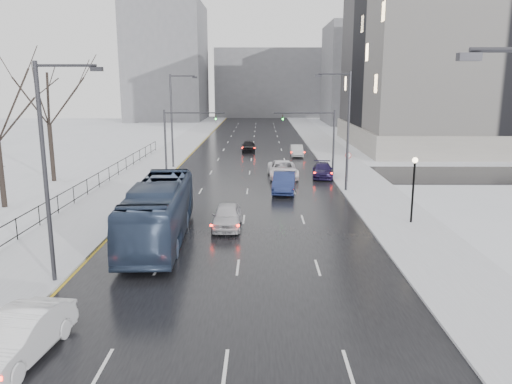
{
  "coord_description": "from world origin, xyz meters",
  "views": [
    {
      "loc": [
        1.14,
        -1.59,
        9.08
      ],
      "look_at": [
        0.85,
        28.44,
        2.5
      ],
      "focal_mm": 35.0,
      "sensor_mm": 36.0,
      "label": 1
    }
  ],
  "objects_px": {
    "streetlight_r_mid": "(346,126)",
    "sedan_left_near": "(19,337)",
    "sedan_right_cross": "(283,170)",
    "lamppost_r_mid": "(414,180)",
    "sedan_center_far": "(249,146)",
    "sedan_right_near": "(284,182)",
    "sedan_right_distant": "(297,151)",
    "bus": "(159,211)",
    "mast_signal_left": "(176,134)",
    "no_uturn_sign": "(348,158)",
    "tree_park_e": "(54,182)",
    "streetlight_l_far": "(174,116)",
    "streetlight_l_near": "(49,163)",
    "sedan_center_near": "(227,216)",
    "sedan_right_far": "(323,170)",
    "tree_park_d": "(5,208)",
    "mast_signal_right": "(323,134)"
  },
  "relations": [
    {
      "from": "sedan_right_near",
      "to": "sedan_center_far",
      "type": "xyz_separation_m",
      "value": [
        -3.62,
        25.72,
        -0.11
      ]
    },
    {
      "from": "tree_park_d",
      "to": "sedan_right_cross",
      "type": "relative_size",
      "value": 2.12
    },
    {
      "from": "tree_park_e",
      "to": "streetlight_r_mid",
      "type": "distance_m",
      "value": 27.25
    },
    {
      "from": "sedan_center_far",
      "to": "streetlight_r_mid",
      "type": "bearing_deg",
      "value": -71.73
    },
    {
      "from": "bus",
      "to": "sedan_right_distant",
      "type": "bearing_deg",
      "value": 70.27
    },
    {
      "from": "streetlight_l_near",
      "to": "mast_signal_left",
      "type": "distance_m",
      "value": 28.05
    },
    {
      "from": "streetlight_l_near",
      "to": "no_uturn_sign",
      "type": "height_order",
      "value": "streetlight_l_near"
    },
    {
      "from": "lamppost_r_mid",
      "to": "sedan_right_cross",
      "type": "distance_m",
      "value": 18.01
    },
    {
      "from": "streetlight_l_far",
      "to": "sedan_right_cross",
      "type": "distance_m",
      "value": 13.71
    },
    {
      "from": "tree_park_e",
      "to": "sedan_center_near",
      "type": "relative_size",
      "value": 3.02
    },
    {
      "from": "bus",
      "to": "sedan_center_far",
      "type": "distance_m",
      "value": 39.16
    },
    {
      "from": "streetlight_r_mid",
      "to": "sedan_center_near",
      "type": "xyz_separation_m",
      "value": [
        -9.17,
        -10.95,
        -4.82
      ]
    },
    {
      "from": "no_uturn_sign",
      "to": "sedan_right_near",
      "type": "relative_size",
      "value": 0.52
    },
    {
      "from": "lamppost_r_mid",
      "to": "sedan_right_far",
      "type": "xyz_separation_m",
      "value": [
        -3.8,
        16.6,
        -2.22
      ]
    },
    {
      "from": "streetlight_l_far",
      "to": "sedan_center_far",
      "type": "xyz_separation_m",
      "value": [
        7.67,
        13.37,
        -4.84
      ]
    },
    {
      "from": "lamppost_r_mid",
      "to": "sedan_left_near",
      "type": "relative_size",
      "value": 0.88
    },
    {
      "from": "sedan_center_near",
      "to": "sedan_right_near",
      "type": "height_order",
      "value": "sedan_right_near"
    },
    {
      "from": "streetlight_r_mid",
      "to": "sedan_left_near",
      "type": "height_order",
      "value": "streetlight_r_mid"
    },
    {
      "from": "tree_park_e",
      "to": "streetlight_r_mid",
      "type": "relative_size",
      "value": 1.35
    },
    {
      "from": "no_uturn_sign",
      "to": "sedan_center_far",
      "type": "height_order",
      "value": "no_uturn_sign"
    },
    {
      "from": "sedan_right_near",
      "to": "streetlight_l_far",
      "type": "bearing_deg",
      "value": 137.62
    },
    {
      "from": "mast_signal_left",
      "to": "sedan_left_near",
      "type": "relative_size",
      "value": 1.34
    },
    {
      "from": "sedan_right_cross",
      "to": "sedan_right_far",
      "type": "relative_size",
      "value": 1.24
    },
    {
      "from": "sedan_right_far",
      "to": "no_uturn_sign",
      "type": "bearing_deg",
      "value": -47.15
    },
    {
      "from": "lamppost_r_mid",
      "to": "streetlight_r_mid",
      "type": "bearing_deg",
      "value": 105.82
    },
    {
      "from": "sedan_left_near",
      "to": "streetlight_r_mid",
      "type": "bearing_deg",
      "value": 67.43
    },
    {
      "from": "streetlight_r_mid",
      "to": "sedan_right_cross",
      "type": "relative_size",
      "value": 1.7
    },
    {
      "from": "tree_park_d",
      "to": "mast_signal_right",
      "type": "relative_size",
      "value": 1.92
    },
    {
      "from": "streetlight_l_far",
      "to": "streetlight_l_near",
      "type": "bearing_deg",
      "value": -90.0
    },
    {
      "from": "no_uturn_sign",
      "to": "sedan_center_near",
      "type": "relative_size",
      "value": 0.6
    },
    {
      "from": "sedan_right_near",
      "to": "sedan_right_distant",
      "type": "relative_size",
      "value": 1.2
    },
    {
      "from": "mast_signal_right",
      "to": "sedan_center_near",
      "type": "distance_m",
      "value": 20.96
    },
    {
      "from": "tree_park_e",
      "to": "streetlight_l_far",
      "type": "height_order",
      "value": "streetlight_l_far"
    },
    {
      "from": "no_uturn_sign",
      "to": "sedan_center_near",
      "type": "distance_m",
      "value": 18.16
    },
    {
      "from": "lamppost_r_mid",
      "to": "sedan_right_near",
      "type": "relative_size",
      "value": 0.83
    },
    {
      "from": "sedan_left_near",
      "to": "sedan_right_far",
      "type": "bearing_deg",
      "value": 73.96
    },
    {
      "from": "lamppost_r_mid",
      "to": "bus",
      "type": "height_order",
      "value": "lamppost_r_mid"
    },
    {
      "from": "sedan_right_near",
      "to": "sedan_center_near",
      "type": "bearing_deg",
      "value": -106.02
    },
    {
      "from": "tree_park_e",
      "to": "sedan_right_distant",
      "type": "bearing_deg",
      "value": 35.25
    },
    {
      "from": "streetlight_r_mid",
      "to": "sedan_left_near",
      "type": "distance_m",
      "value": 30.88
    },
    {
      "from": "bus",
      "to": "sedan_right_cross",
      "type": "distance_m",
      "value": 21.29
    },
    {
      "from": "tree_park_d",
      "to": "sedan_right_cross",
      "type": "xyz_separation_m",
      "value": [
        21.08,
        12.14,
        0.86
      ]
    },
    {
      "from": "streetlight_r_mid",
      "to": "lamppost_r_mid",
      "type": "xyz_separation_m",
      "value": [
        2.83,
        -10.0,
        -2.67
      ]
    },
    {
      "from": "streetlight_l_far",
      "to": "mast_signal_right",
      "type": "distance_m",
      "value": 16.07
    },
    {
      "from": "streetlight_r_mid",
      "to": "lamppost_r_mid",
      "type": "height_order",
      "value": "streetlight_r_mid"
    },
    {
      "from": "bus",
      "to": "sedan_right_distant",
      "type": "height_order",
      "value": "bus"
    },
    {
      "from": "streetlight_r_mid",
      "to": "sedan_center_near",
      "type": "distance_m",
      "value": 15.07
    },
    {
      "from": "tree_park_d",
      "to": "sedan_right_distant",
      "type": "relative_size",
      "value": 2.92
    },
    {
      "from": "tree_park_e",
      "to": "sedan_right_cross",
      "type": "height_order",
      "value": "tree_park_e"
    },
    {
      "from": "mast_signal_left",
      "to": "sedan_left_near",
      "type": "distance_m",
      "value": 34.7
    }
  ]
}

